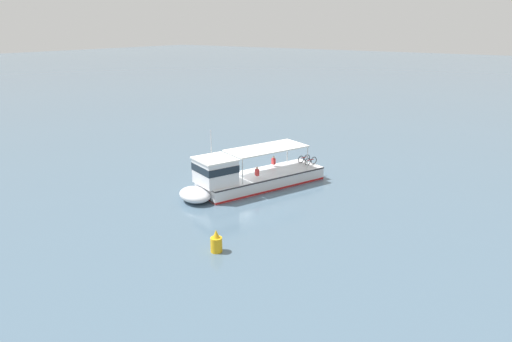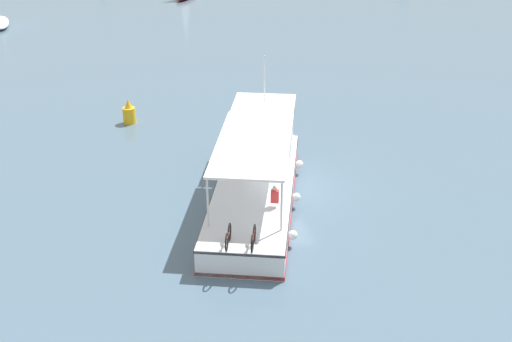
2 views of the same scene
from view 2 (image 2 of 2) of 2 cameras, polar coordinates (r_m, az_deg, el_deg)
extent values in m
plane|color=slate|center=(29.93, 2.43, -1.42)|extent=(400.00, 400.00, 0.00)
cube|color=silver|center=(28.06, -0.12, -2.09)|extent=(6.65, 11.25, 1.10)
ellipsoid|color=silver|center=(33.64, 0.94, 2.83)|extent=(3.51, 3.06, 1.01)
cube|color=red|center=(28.28, -0.12, -2.90)|extent=(6.69, 11.26, 0.16)
cube|color=#2D2D33|center=(27.85, -0.12, -1.24)|extent=(6.71, 11.27, 0.10)
cube|color=silver|center=(31.41, 0.68, 4.08)|extent=(3.44, 3.36, 1.90)
cube|color=#19232D|center=(31.29, 0.69, 4.64)|extent=(3.51, 3.42, 0.56)
cube|color=white|center=(31.05, 0.69, 5.81)|extent=(3.64, 3.57, 0.12)
cube|color=white|center=(26.53, -0.22, 2.42)|extent=(5.03, 7.30, 0.10)
cylinder|color=silver|center=(30.06, -2.17, 3.13)|extent=(0.08, 0.08, 2.00)
cylinder|color=silver|center=(29.84, 3.02, 2.93)|extent=(0.08, 0.08, 2.00)
cylinder|color=silver|center=(24.27, -4.20, -2.78)|extent=(0.08, 0.08, 2.00)
cylinder|color=silver|center=(23.99, 2.22, -3.09)|extent=(0.08, 0.08, 2.00)
cylinder|color=silver|center=(30.96, 0.76, 8.01)|extent=(0.06, 0.06, 2.20)
sphere|color=white|center=(31.02, 3.78, 0.60)|extent=(0.36, 0.36, 0.36)
sphere|color=white|center=(28.07, 3.52, -2.26)|extent=(0.36, 0.36, 0.36)
sphere|color=white|center=(25.38, 3.21, -5.54)|extent=(0.36, 0.36, 0.36)
torus|color=black|center=(23.75, -2.32, -5.28)|extent=(0.28, 0.64, 0.66)
torus|color=black|center=(23.16, -2.55, -6.17)|extent=(0.28, 0.64, 0.66)
cylinder|color=maroon|center=(23.39, -2.44, -5.47)|extent=(0.29, 0.68, 0.06)
torus|color=black|center=(23.65, -0.15, -5.40)|extent=(0.28, 0.64, 0.66)
torus|color=black|center=(23.06, -0.32, -6.30)|extent=(0.28, 0.64, 0.66)
cylinder|color=maroon|center=(23.29, -0.23, -5.59)|extent=(0.29, 0.68, 0.06)
cube|color=red|center=(25.82, 1.64, -2.20)|extent=(0.38, 0.31, 0.52)
sphere|color=beige|center=(25.65, 1.65, -1.47)|extent=(0.20, 0.20, 0.20)
cube|color=red|center=(28.60, -1.43, 0.72)|extent=(0.38, 0.31, 0.52)
sphere|color=beige|center=(28.45, -1.43, 1.40)|extent=(0.20, 0.20, 0.20)
ellipsoid|color=white|center=(63.23, -21.24, 11.90)|extent=(1.87, 4.92, 0.60)
cylinder|color=gold|center=(37.64, -10.92, 4.75)|extent=(0.70, 0.70, 0.90)
cone|color=gold|center=(37.40, -11.01, 5.75)|extent=(0.42, 0.42, 0.50)
camera|label=1|loc=(55.86, -31.74, 21.44)|focal=32.50mm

